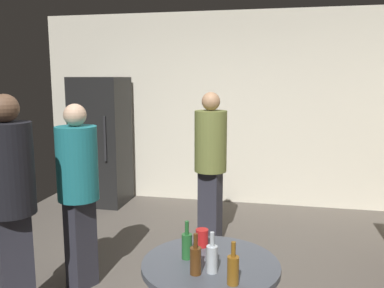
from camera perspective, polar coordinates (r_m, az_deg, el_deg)
wall_back at (r=5.76m, az=4.46°, el=4.95°), size 5.32×0.06×2.70m
refrigerator at (r=5.87m, az=-12.69°, el=0.40°), size 0.70×0.68×1.80m
foreground_table at (r=2.47m, az=2.64°, el=-18.61°), size 0.80×0.80×0.73m
beer_bottle_amber at (r=2.17m, az=5.83°, el=-17.18°), size 0.06×0.06×0.23m
beer_bottle_brown at (r=2.26m, az=0.52°, el=-16.03°), size 0.06×0.06×0.23m
beer_bottle_green at (r=2.44m, az=-0.72°, el=-14.10°), size 0.06×0.06×0.23m
beer_bottle_clear at (r=2.28m, az=2.85°, el=-15.79°), size 0.06×0.06×0.23m
plastic_cup_red at (r=2.61m, az=1.43°, el=-13.13°), size 0.08×0.08×0.11m
person_in_black_shirt at (r=3.15m, az=-24.27°, el=-6.29°), size 0.48×0.48×1.68m
person_in_olive_shirt at (r=4.25m, az=2.63°, el=-1.88°), size 0.42×0.42×1.64m
person_in_teal_shirt at (r=3.51m, az=-15.82°, el=-5.32°), size 0.45×0.45×1.58m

